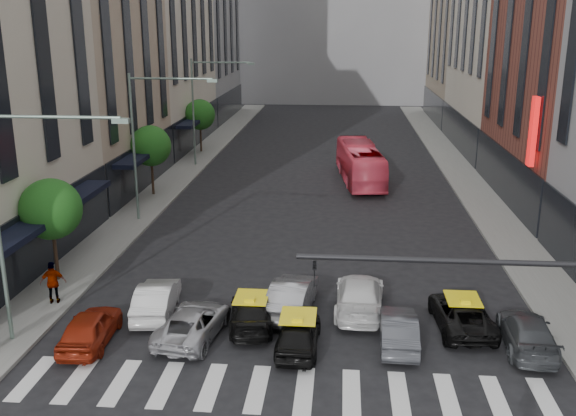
% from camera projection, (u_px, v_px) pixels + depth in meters
% --- Properties ---
extents(ground, '(160.00, 160.00, 0.00)m').
position_uv_depth(ground, '(282.00, 416.00, 20.37)').
color(ground, black).
rests_on(ground, ground).
extents(sidewalk_left, '(3.00, 96.00, 0.15)m').
position_uv_depth(sidewalk_left, '(172.00, 182.00, 50.01)').
color(sidewalk_left, slate).
rests_on(sidewalk_left, ground).
extents(sidewalk_right, '(3.00, 96.00, 0.15)m').
position_uv_depth(sidewalk_right, '(472.00, 188.00, 48.11)').
color(sidewalk_right, slate).
rests_on(sidewalk_right, ground).
extents(building_left_b, '(8.00, 16.00, 24.00)m').
position_uv_depth(building_left_b, '(80.00, 23.00, 45.22)').
color(building_left_b, tan).
rests_on(building_left_b, ground).
extents(building_right_d, '(8.00, 18.00, 28.00)m').
position_uv_depth(building_right_d, '(473.00, 5.00, 77.27)').
color(building_right_d, tan).
rests_on(building_right_d, ground).
extents(tree_near, '(2.88, 2.88, 4.95)m').
position_uv_depth(tree_near, '(51.00, 209.00, 29.90)').
color(tree_near, black).
rests_on(tree_near, sidewalk_left).
extents(tree_mid, '(2.88, 2.88, 4.95)m').
position_uv_depth(tree_mid, '(151.00, 146.00, 45.21)').
color(tree_mid, black).
rests_on(tree_mid, sidewalk_left).
extents(tree_far, '(2.88, 2.88, 4.95)m').
position_uv_depth(tree_far, '(200.00, 115.00, 60.52)').
color(tree_far, black).
rests_on(tree_far, sidewalk_left).
extents(streetlamp_near, '(5.38, 0.25, 9.00)m').
position_uv_depth(streetlamp_near, '(19.00, 197.00, 23.38)').
color(streetlamp_near, gray).
rests_on(streetlamp_near, sidewalk_left).
extents(streetlamp_mid, '(5.38, 0.25, 9.00)m').
position_uv_depth(streetlamp_mid, '(148.00, 128.00, 38.69)').
color(streetlamp_mid, gray).
rests_on(streetlamp_mid, sidewalk_left).
extents(streetlamp_far, '(5.38, 0.25, 9.00)m').
position_uv_depth(streetlamp_far, '(204.00, 98.00, 54.00)').
color(streetlamp_far, gray).
rests_on(streetlamp_far, sidewalk_left).
extents(traffic_signal, '(10.10, 0.20, 6.00)m').
position_uv_depth(traffic_signal, '(558.00, 310.00, 17.54)').
color(traffic_signal, black).
rests_on(traffic_signal, ground).
extents(liberty_sign, '(0.30, 0.70, 4.00)m').
position_uv_depth(liberty_sign, '(533.00, 132.00, 36.80)').
color(liberty_sign, red).
rests_on(liberty_sign, ground).
extents(car_red, '(1.81, 4.11, 1.38)m').
position_uv_depth(car_red, '(90.00, 328.00, 24.78)').
color(car_red, maroon).
rests_on(car_red, ground).
extents(car_white_front, '(1.90, 4.38, 1.40)m').
position_uv_depth(car_white_front, '(156.00, 299.00, 27.33)').
color(car_white_front, silver).
rests_on(car_white_front, ground).
extents(car_silver, '(2.68, 4.77, 1.26)m').
position_uv_depth(car_silver, '(193.00, 322.00, 25.33)').
color(car_silver, '#A8A8AE').
rests_on(car_silver, ground).
extents(taxi_left, '(2.26, 4.49, 1.25)m').
position_uv_depth(taxi_left, '(252.00, 312.00, 26.27)').
color(taxi_left, black).
rests_on(taxi_left, ground).
extents(taxi_center, '(1.68, 3.98, 1.34)m').
position_uv_depth(taxi_center, '(298.00, 333.00, 24.39)').
color(taxi_center, black).
rests_on(taxi_center, ground).
extents(car_grey_mid, '(1.49, 4.01, 1.31)m').
position_uv_depth(car_grey_mid, '(399.00, 329.00, 24.73)').
color(car_grey_mid, '#3E4046').
rests_on(car_grey_mid, ground).
extents(taxi_right, '(2.39, 4.70, 1.27)m').
position_uv_depth(taxi_right, '(462.00, 314.00, 26.08)').
color(taxi_right, black).
rests_on(taxi_right, ground).
extents(car_grey_curb, '(2.13, 4.58, 1.29)m').
position_uv_depth(car_grey_curb, '(527.00, 333.00, 24.46)').
color(car_grey_curb, '#3F4247').
rests_on(car_grey_curb, ground).
extents(car_row2_left, '(2.15, 4.75, 1.51)m').
position_uv_depth(car_row2_left, '(292.00, 296.00, 27.51)').
color(car_row2_left, gray).
rests_on(car_row2_left, ground).
extents(car_row2_right, '(2.26, 5.12, 1.46)m').
position_uv_depth(car_row2_right, '(360.00, 295.00, 27.62)').
color(car_row2_right, white).
rests_on(car_row2_right, ground).
extents(bus, '(3.80, 11.06, 3.02)m').
position_uv_depth(bus, '(360.00, 163.00, 49.81)').
color(bus, '#F14761').
rests_on(bus, ground).
extents(pedestrian_far, '(1.20, 0.75, 1.90)m').
position_uv_depth(pedestrian_far, '(53.00, 283.00, 28.01)').
color(pedestrian_far, gray).
rests_on(pedestrian_far, sidewalk_left).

